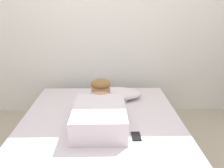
{
  "coord_description": "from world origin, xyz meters",
  "views": [
    {
      "loc": [
        -0.09,
        -1.75,
        1.31
      ],
      "look_at": [
        -0.05,
        0.58,
        0.6
      ],
      "focal_mm": 41.71,
      "sensor_mm": 36.0,
      "label": 1
    }
  ],
  "objects_px": {
    "coffee_cup": "(120,100)",
    "pillow": "(117,94)",
    "bed": "(101,141)",
    "cell_phone": "(136,136)",
    "person_lying": "(100,109)"
  },
  "relations": [
    {
      "from": "person_lying",
      "to": "coffee_cup",
      "type": "height_order",
      "value": "person_lying"
    },
    {
      "from": "bed",
      "to": "cell_phone",
      "type": "bearing_deg",
      "value": -44.68
    },
    {
      "from": "bed",
      "to": "coffee_cup",
      "type": "bearing_deg",
      "value": 67.56
    },
    {
      "from": "cell_phone",
      "to": "bed",
      "type": "bearing_deg",
      "value": 135.32
    },
    {
      "from": "bed",
      "to": "person_lying",
      "type": "xyz_separation_m",
      "value": [
        -0.01,
        0.04,
        0.29
      ]
    },
    {
      "from": "person_lying",
      "to": "cell_phone",
      "type": "distance_m",
      "value": 0.43
    },
    {
      "from": "pillow",
      "to": "person_lying",
      "type": "height_order",
      "value": "person_lying"
    },
    {
      "from": "person_lying",
      "to": "coffee_cup",
      "type": "bearing_deg",
      "value": 64.63
    },
    {
      "from": "person_lying",
      "to": "bed",
      "type": "bearing_deg",
      "value": -76.44
    },
    {
      "from": "bed",
      "to": "person_lying",
      "type": "distance_m",
      "value": 0.29
    },
    {
      "from": "coffee_cup",
      "to": "pillow",
      "type": "bearing_deg",
      "value": 99.63
    },
    {
      "from": "bed",
      "to": "cell_phone",
      "type": "distance_m",
      "value": 0.42
    },
    {
      "from": "person_lying",
      "to": "cell_phone",
      "type": "xyz_separation_m",
      "value": [
        0.28,
        -0.31,
        -0.1
      ]
    },
    {
      "from": "pillow",
      "to": "cell_phone",
      "type": "xyz_separation_m",
      "value": [
        0.12,
        -0.85,
        -0.05
      ]
    },
    {
      "from": "pillow",
      "to": "coffee_cup",
      "type": "distance_m",
      "value": 0.15
    }
  ]
}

